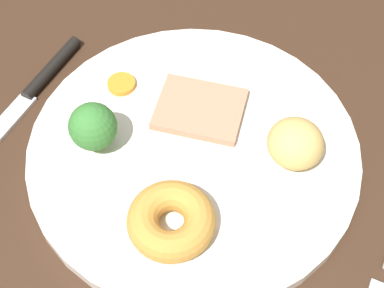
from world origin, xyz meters
TOP-DOWN VIEW (x-y plane):
  - dining_table at (0.00, 0.00)cm, footprint 120.00×84.00cm
  - dinner_plate at (-0.89, 0.40)cm, footprint 29.62×29.62cm
  - meat_slice_main at (-0.17, -3.90)cm, footprint 8.56×7.17cm
  - yorkshire_pudding at (-2.09, 8.06)cm, footprint 7.13×7.13cm
  - roast_potato_left at (-9.32, -2.14)cm, footprint 6.32×6.23cm
  - carrot_coin_front at (8.10, -4.11)cm, footprint 2.67×2.67cm
  - broccoli_floret at (7.18, 2.93)cm, footprint 4.20×4.20cm
  - knife at (16.38, -1.05)cm, footprint 3.65×18.54cm

SIDE VIEW (x-z plane):
  - dining_table at x=0.00cm, z-range 0.00..3.60cm
  - knife at x=16.38cm, z-range 3.45..4.65cm
  - dinner_plate at x=-0.89cm, z-range 3.60..5.00cm
  - carrot_coin_front at x=8.10cm, z-range 5.00..5.54cm
  - meat_slice_main at x=-0.17cm, z-range 5.00..5.80cm
  - yorkshire_pudding at x=-2.09cm, z-range 5.00..7.57cm
  - roast_potato_left at x=-9.32cm, z-range 5.00..9.11cm
  - broccoli_floret at x=7.18cm, z-range 5.29..10.21cm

